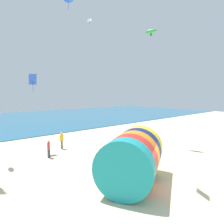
# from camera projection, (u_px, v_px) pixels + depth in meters

# --- Properties ---
(ground_plane) EXTENTS (120.00, 120.00, 0.00)m
(ground_plane) POSITION_uv_depth(u_px,v_px,m) (150.00, 185.00, 12.60)
(ground_plane) COLOR beige
(giant_inflatable_tube) EXTENTS (6.37, 5.56, 3.33)m
(giant_inflatable_tube) POSITION_uv_depth(u_px,v_px,m) (133.00, 157.00, 12.84)
(giant_inflatable_tube) COLOR teal
(giant_inflatable_tube) RESTS_ON ground
(kite_handler) EXTENTS (0.26, 0.39, 1.77)m
(kite_handler) POSITION_uv_depth(u_px,v_px,m) (134.00, 152.00, 16.46)
(kite_handler) COLOR #726651
(kite_handler) RESTS_ON ground
(kite_green_parafoil) EXTENTS (0.96, 1.52, 0.76)m
(kite_green_parafoil) POSITION_uv_depth(u_px,v_px,m) (151.00, 31.00, 22.03)
(kite_green_parafoil) COLOR green
(kite_white_parafoil) EXTENTS (0.50, 0.97, 0.53)m
(kite_white_parafoil) POSITION_uv_depth(u_px,v_px,m) (89.00, 20.00, 26.03)
(kite_white_parafoil) COLOR white
(kite_blue_diamond) EXTENTS (0.76, 0.37, 1.78)m
(kite_blue_diamond) POSITION_uv_depth(u_px,v_px,m) (33.00, 80.00, 19.79)
(kite_blue_diamond) COLOR blue
(bystander_near_water) EXTENTS (0.41, 0.31, 1.79)m
(bystander_near_water) POSITION_uv_depth(u_px,v_px,m) (62.00, 140.00, 20.80)
(bystander_near_water) COLOR #726651
(bystander_near_water) RESTS_ON ground
(bystander_mid_beach) EXTENTS (0.29, 0.40, 1.79)m
(bystander_mid_beach) POSITION_uv_depth(u_px,v_px,m) (138.00, 138.00, 21.68)
(bystander_mid_beach) COLOR black
(bystander_mid_beach) RESTS_ON ground
(bystander_far_left) EXTENTS (0.37, 0.42, 1.61)m
(bystander_far_left) POSITION_uv_depth(u_px,v_px,m) (49.00, 149.00, 17.93)
(bystander_far_left) COLOR #383D56
(bystander_far_left) RESTS_ON ground
(cooler_box) EXTENTS (0.58, 0.63, 0.36)m
(cooler_box) POSITION_uv_depth(u_px,v_px,m) (136.00, 165.00, 15.62)
(cooler_box) COLOR red
(cooler_box) RESTS_ON ground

